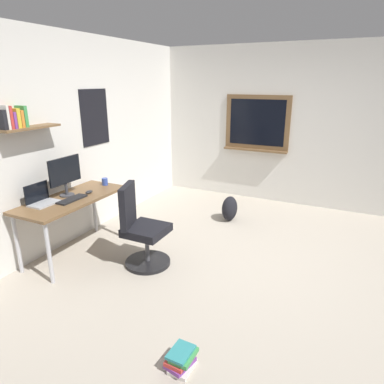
# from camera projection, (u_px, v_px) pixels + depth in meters

# --- Properties ---
(ground_plane) EXTENTS (5.20, 5.20, 0.00)m
(ground_plane) POSITION_uv_depth(u_px,v_px,m) (255.00, 269.00, 3.87)
(ground_plane) COLOR #ADA393
(ground_plane) RESTS_ON ground
(wall_back) EXTENTS (5.00, 0.30, 2.60)m
(wall_back) POSITION_uv_depth(u_px,v_px,m) (78.00, 139.00, 4.47)
(wall_back) COLOR silver
(wall_back) RESTS_ON ground
(wall_right) EXTENTS (0.22, 5.00, 2.60)m
(wall_right) POSITION_uv_depth(u_px,v_px,m) (300.00, 127.00, 5.57)
(wall_right) COLOR silver
(wall_right) RESTS_ON ground
(desk) EXTENTS (1.34, 0.59, 0.72)m
(desk) POSITION_uv_depth(u_px,v_px,m) (72.00, 204.00, 4.03)
(desk) COLOR brown
(desk) RESTS_ON ground
(office_chair) EXTENTS (0.53, 0.55, 0.95)m
(office_chair) POSITION_uv_depth(u_px,v_px,m) (141.00, 231.00, 3.86)
(office_chair) COLOR black
(office_chair) RESTS_ON ground
(laptop) EXTENTS (0.31, 0.21, 0.23)m
(laptop) POSITION_uv_depth(u_px,v_px,m) (41.00, 199.00, 3.78)
(laptop) COLOR #ADAFB5
(laptop) RESTS_ON desk
(monitor_primary) EXTENTS (0.46, 0.17, 0.46)m
(monitor_primary) POSITION_uv_depth(u_px,v_px,m) (65.00, 174.00, 3.98)
(monitor_primary) COLOR #38383D
(monitor_primary) RESTS_ON desk
(keyboard) EXTENTS (0.37, 0.13, 0.02)m
(keyboard) POSITION_uv_depth(u_px,v_px,m) (72.00, 199.00, 3.91)
(keyboard) COLOR black
(keyboard) RESTS_ON desk
(computer_mouse) EXTENTS (0.10, 0.06, 0.03)m
(computer_mouse) POSITION_uv_depth(u_px,v_px,m) (89.00, 192.00, 4.15)
(computer_mouse) COLOR #262628
(computer_mouse) RESTS_ON desk
(coffee_mug) EXTENTS (0.08, 0.08, 0.09)m
(coffee_mug) POSITION_uv_depth(u_px,v_px,m) (105.00, 182.00, 4.47)
(coffee_mug) COLOR #334CA5
(coffee_mug) RESTS_ON desk
(backpack) EXTENTS (0.32, 0.22, 0.38)m
(backpack) POSITION_uv_depth(u_px,v_px,m) (230.00, 209.00, 5.15)
(backpack) COLOR black
(backpack) RESTS_ON ground
(book_stack_on_floor) EXTENTS (0.24, 0.19, 0.15)m
(book_stack_on_floor) POSITION_uv_depth(u_px,v_px,m) (181.00, 360.00, 2.51)
(book_stack_on_floor) COLOR silver
(book_stack_on_floor) RESTS_ON ground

